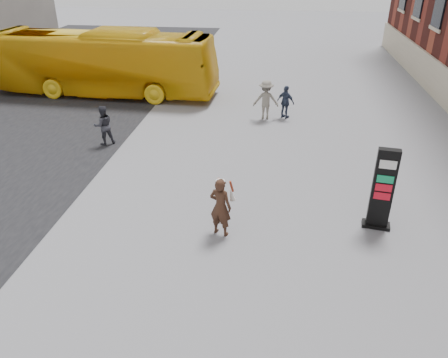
# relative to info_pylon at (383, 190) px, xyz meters

# --- Properties ---
(ground) EXTENTS (100.00, 100.00, 0.00)m
(ground) POSITION_rel_info_pylon_xyz_m (-4.17, -0.73, -1.20)
(ground) COLOR #9E9EA3
(info_pylon) EXTENTS (0.82, 0.49, 2.41)m
(info_pylon) POSITION_rel_info_pylon_xyz_m (0.00, 0.00, 0.00)
(info_pylon) COLOR black
(info_pylon) RESTS_ON ground
(woman) EXTENTS (0.78, 0.75, 1.73)m
(woman) POSITION_rel_info_pylon_xyz_m (-4.36, -0.91, -0.32)
(woman) COLOR #362215
(woman) RESTS_ON ground
(bus) EXTENTS (12.28, 3.36, 3.39)m
(bus) POSITION_rel_info_pylon_xyz_m (-12.37, 11.40, 0.49)
(bus) COLOR gold
(bus) RESTS_ON road
(pedestrian_a) EXTENTS (0.99, 0.94, 1.60)m
(pedestrian_a) POSITION_rel_info_pylon_xyz_m (-9.86, 4.75, -0.40)
(pedestrian_a) COLOR #313139
(pedestrian_a) RESTS_ON ground
(pedestrian_b) EXTENTS (1.20, 0.73, 1.80)m
(pedestrian_b) POSITION_rel_info_pylon_xyz_m (-3.55, 8.58, -0.30)
(pedestrian_b) COLOR gray
(pedestrian_b) RESTS_ON ground
(pedestrian_c) EXTENTS (0.95, 0.79, 1.53)m
(pedestrian_c) POSITION_rel_info_pylon_xyz_m (-2.64, 8.80, -0.44)
(pedestrian_c) COLOR #2D374D
(pedestrian_c) RESTS_ON ground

